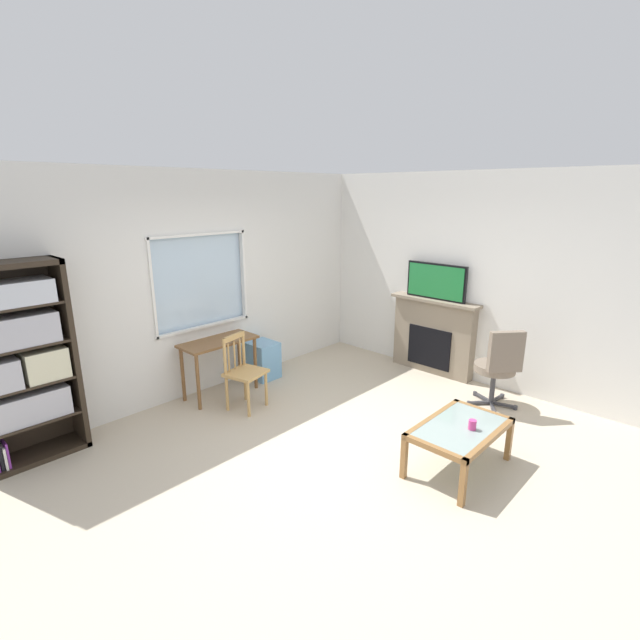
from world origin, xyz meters
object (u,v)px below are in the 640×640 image
(plastic_drawer_unit, at_px, (263,360))
(office_chair, at_px, (499,364))
(desk_under_window, at_px, (219,350))
(tv, at_px, (436,281))
(fireplace, at_px, (433,335))
(coffee_table, at_px, (460,432))
(bookshelf, at_px, (18,359))
(wooden_chair, at_px, (243,371))
(sippy_cup, at_px, (472,425))

(plastic_drawer_unit, relative_size, office_chair, 0.51)
(office_chair, bearing_deg, desk_under_window, 126.96)
(tv, bearing_deg, plastic_drawer_unit, 138.42)
(fireplace, relative_size, coffee_table, 1.30)
(bookshelf, distance_m, plastic_drawer_unit, 2.94)
(desk_under_window, xyz_separation_m, wooden_chair, (-0.02, -0.51, -0.14))
(office_chair, distance_m, sippy_cup, 1.51)
(office_chair, relative_size, sippy_cup, 11.11)
(tv, height_order, coffee_table, tv)
(desk_under_window, relative_size, fireplace, 0.74)
(plastic_drawer_unit, relative_size, tv, 0.58)
(plastic_drawer_unit, height_order, coffee_table, plastic_drawer_unit)
(desk_under_window, distance_m, coffee_table, 3.05)
(desk_under_window, height_order, coffee_table, desk_under_window)
(coffee_table, height_order, sippy_cup, sippy_cup)
(bookshelf, xyz_separation_m, coffee_table, (2.67, -3.09, -0.64))
(desk_under_window, height_order, fireplace, fireplace)
(wooden_chair, bearing_deg, plastic_drawer_unit, 36.86)
(plastic_drawer_unit, distance_m, tv, 2.63)
(tv, bearing_deg, wooden_chair, 158.01)
(bookshelf, bearing_deg, tv, -19.61)
(fireplace, distance_m, coffee_table, 2.46)
(bookshelf, xyz_separation_m, sippy_cup, (2.69, -3.20, -0.54))
(desk_under_window, xyz_separation_m, fireplace, (2.55, -1.55, -0.06))
(fireplace, relative_size, office_chair, 1.30)
(office_chair, bearing_deg, tv, 67.07)
(tv, xyz_separation_m, office_chair, (-0.49, -1.16, -0.77))
(plastic_drawer_unit, bearing_deg, wooden_chair, -143.14)
(coffee_table, relative_size, sippy_cup, 11.07)
(tv, bearing_deg, fireplace, 0.00)
(plastic_drawer_unit, bearing_deg, office_chair, -64.67)
(tv, bearing_deg, bookshelf, 160.39)
(desk_under_window, relative_size, coffee_table, 0.96)
(fireplace, distance_m, tv, 0.78)
(fireplace, bearing_deg, coffee_table, -144.01)
(bookshelf, relative_size, office_chair, 1.92)
(wooden_chair, relative_size, office_chair, 0.90)
(bookshelf, relative_size, plastic_drawer_unit, 3.77)
(plastic_drawer_unit, distance_m, office_chair, 3.07)
(office_chair, bearing_deg, wooden_chair, 133.19)
(plastic_drawer_unit, distance_m, coffee_table, 3.04)
(wooden_chair, distance_m, tv, 2.88)
(wooden_chair, distance_m, plastic_drawer_unit, 0.96)
(tv, distance_m, coffee_table, 2.62)
(wooden_chair, xyz_separation_m, fireplace, (2.57, -1.03, 0.08))
(bookshelf, relative_size, desk_under_window, 2.01)
(bookshelf, xyz_separation_m, office_chair, (4.14, -2.82, -0.47))
(wooden_chair, xyz_separation_m, sippy_cup, (0.60, -2.58, 0.02))
(desk_under_window, xyz_separation_m, sippy_cup, (0.58, -3.09, -0.12))
(bookshelf, relative_size, wooden_chair, 2.14)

